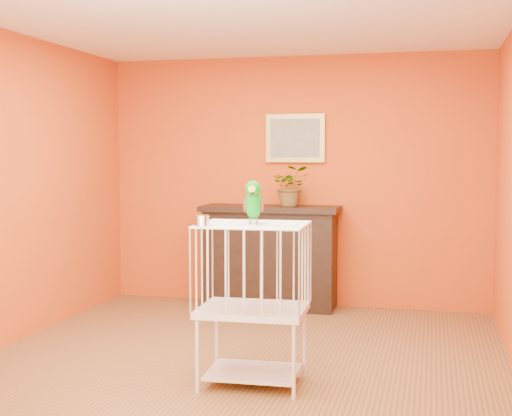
# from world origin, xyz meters

# --- Properties ---
(ground) EXTENTS (4.50, 4.50, 0.00)m
(ground) POSITION_xyz_m (0.00, 0.00, 0.00)
(ground) COLOR brown
(ground) RESTS_ON ground
(room_shell) EXTENTS (4.50, 4.50, 4.50)m
(room_shell) POSITION_xyz_m (0.00, 0.00, 1.58)
(room_shell) COLOR #C54A12
(room_shell) RESTS_ON ground
(console_cabinet) EXTENTS (1.42, 0.51, 1.05)m
(console_cabinet) POSITION_xyz_m (-0.22, 2.00, 0.53)
(console_cabinet) COLOR black
(console_cabinet) RESTS_ON ground
(potted_plant) EXTENTS (0.46, 0.49, 0.32)m
(potted_plant) POSITION_xyz_m (-0.00, 2.08, 1.21)
(potted_plant) COLOR #26722D
(potted_plant) RESTS_ON console_cabinet
(framed_picture) EXTENTS (0.62, 0.04, 0.50)m
(framed_picture) POSITION_xyz_m (0.00, 2.22, 1.75)
(framed_picture) COLOR gold
(framed_picture) RESTS_ON room_shell
(birdcage) EXTENTS (0.74, 0.58, 1.11)m
(birdcage) POSITION_xyz_m (0.22, -0.44, 0.58)
(birdcage) COLOR silver
(birdcage) RESTS_ON ground
(feed_cup) EXTENTS (0.10, 0.10, 0.07)m
(feed_cup) POSITION_xyz_m (-0.06, -0.68, 1.15)
(feed_cup) COLOR silver
(feed_cup) RESTS_ON birdcage
(parrot) EXTENTS (0.15, 0.27, 0.30)m
(parrot) POSITION_xyz_m (0.23, -0.45, 1.26)
(parrot) COLOR #59544C
(parrot) RESTS_ON birdcage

